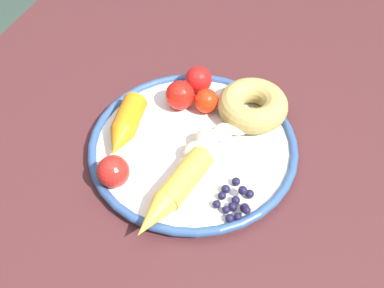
% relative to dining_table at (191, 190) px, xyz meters
% --- Properties ---
extents(dining_table, '(1.27, 0.82, 0.75)m').
position_rel_dining_table_xyz_m(dining_table, '(0.00, 0.00, 0.00)').
color(dining_table, '#492123').
rests_on(dining_table, ground_plane).
extents(plate, '(0.29, 0.29, 0.02)m').
position_rel_dining_table_xyz_m(plate, '(0.01, 0.00, 0.09)').
color(plate, silver).
rests_on(plate, dining_table).
extents(banana, '(0.12, 0.08, 0.03)m').
position_rel_dining_table_xyz_m(banana, '(0.01, -0.02, 0.11)').
color(banana, '#F2E7BF').
rests_on(banana, plate).
extents(carrot_orange, '(0.10, 0.05, 0.03)m').
position_rel_dining_table_xyz_m(carrot_orange, '(-0.01, 0.09, 0.12)').
color(carrot_orange, orange).
rests_on(carrot_orange, plate).
extents(carrot_yellow, '(0.14, 0.06, 0.03)m').
position_rel_dining_table_xyz_m(carrot_yellow, '(-0.09, -0.01, 0.11)').
color(carrot_yellow, yellow).
rests_on(carrot_yellow, plate).
extents(donut, '(0.12, 0.12, 0.04)m').
position_rel_dining_table_xyz_m(donut, '(0.09, -0.06, 0.12)').
color(donut, tan).
rests_on(donut, plate).
extents(blueberry_pile, '(0.07, 0.05, 0.02)m').
position_rel_dining_table_xyz_m(blueberry_pile, '(-0.07, -0.08, 0.10)').
color(blueberry_pile, '#191638').
rests_on(blueberry_pile, plate).
extents(tomato_near, '(0.04, 0.04, 0.04)m').
position_rel_dining_table_xyz_m(tomato_near, '(0.07, 0.04, 0.12)').
color(tomato_near, red).
rests_on(tomato_near, plate).
extents(tomato_mid, '(0.04, 0.04, 0.04)m').
position_rel_dining_table_xyz_m(tomato_mid, '(0.11, 0.03, 0.12)').
color(tomato_mid, red).
rests_on(tomato_mid, plate).
extents(tomato_far, '(0.04, 0.04, 0.04)m').
position_rel_dining_table_xyz_m(tomato_far, '(-0.09, 0.07, 0.12)').
color(tomato_far, red).
rests_on(tomato_far, plate).
extents(tomato_extra, '(0.04, 0.04, 0.04)m').
position_rel_dining_table_xyz_m(tomato_extra, '(0.08, 0.01, 0.12)').
color(tomato_extra, red).
rests_on(tomato_extra, plate).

